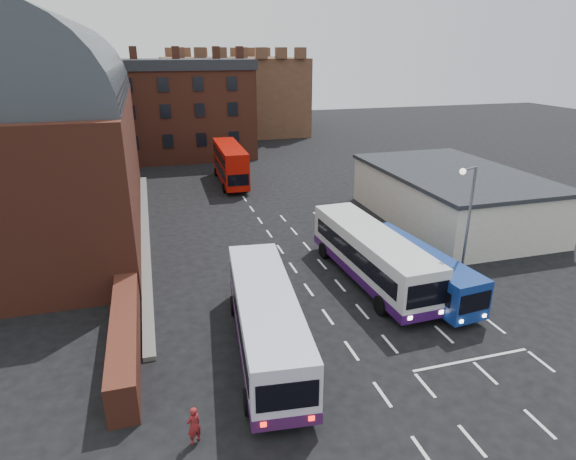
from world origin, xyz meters
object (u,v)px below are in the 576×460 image
object	(u,v)px
bus_blue	(417,267)
street_lamp	(466,218)
bus_white_inbound	(371,253)
pedestrian_beige	(260,361)
pedestrian_red	(194,425)
bus_red_double	(230,164)
bus_white_outbound	(266,317)

from	to	relation	value
bus_blue	street_lamp	bearing A→B (deg)	156.37
bus_white_inbound	pedestrian_beige	bearing A→B (deg)	37.49
pedestrian_red	pedestrian_beige	world-z (taller)	pedestrian_beige
pedestrian_beige	bus_red_double	bearing A→B (deg)	-124.65
bus_blue	bus_red_double	world-z (taller)	bus_red_double
bus_white_outbound	bus_blue	bearing A→B (deg)	25.23
bus_white_inbound	street_lamp	size ratio (longest dim) A/B	1.57
bus_blue	bus_white_outbound	bearing A→B (deg)	13.15
bus_white_outbound	bus_white_inbound	bearing A→B (deg)	40.15
bus_blue	pedestrian_beige	size ratio (longest dim) A/B	5.55
bus_white_inbound	bus_red_double	size ratio (longest dim) A/B	1.16
bus_white_inbound	street_lamp	bearing A→B (deg)	146.65
bus_blue	pedestrian_beige	distance (m)	11.88
bus_red_double	pedestrian_beige	xyz separation A→B (m)	(-4.32, -32.17, -1.29)
bus_blue	bus_red_double	distance (m)	27.60
street_lamp	pedestrian_red	xyz separation A→B (m)	(-16.07, -7.49, -3.78)
bus_red_double	street_lamp	distance (m)	29.03
bus_white_inbound	pedestrian_beige	xyz separation A→B (m)	(-8.58, -7.19, -1.02)
bus_white_outbound	pedestrian_red	size ratio (longest dim) A/B	7.55
bus_white_outbound	bus_red_double	distance (m)	30.50
street_lamp	bus_red_double	bearing A→B (deg)	107.40
bus_white_inbound	pedestrian_red	world-z (taller)	bus_white_inbound
bus_white_outbound	bus_white_inbound	distance (m)	9.46
bus_white_outbound	bus_blue	distance (m)	10.44
bus_white_outbound	bus_white_inbound	size ratio (longest dim) A/B	0.98
bus_red_double	pedestrian_red	bearing A→B (deg)	79.33
bus_white_inbound	pedestrian_red	xyz separation A→B (m)	(-11.69, -10.11, -1.12)
bus_white_inbound	bus_blue	distance (m)	2.78
bus_blue	pedestrian_red	xyz separation A→B (m)	(-13.71, -8.23, -0.75)
bus_white_inbound	pedestrian_red	distance (m)	15.49
bus_red_double	street_lamp	xyz separation A→B (m)	(8.65, -27.61, 2.40)
bus_blue	street_lamp	distance (m)	3.91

